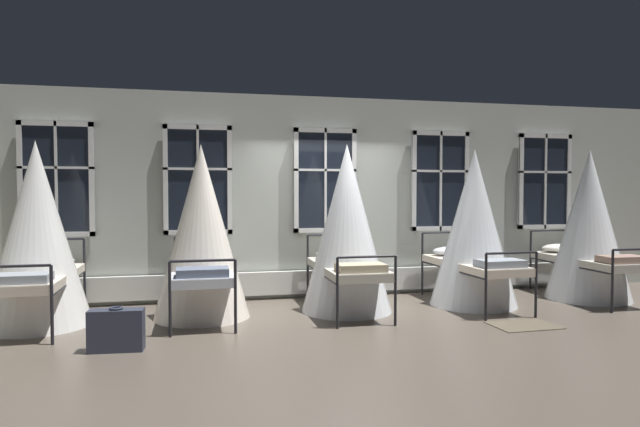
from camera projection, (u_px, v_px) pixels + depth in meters
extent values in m
plane|color=brown|center=(348.00, 314.00, 7.55)|extent=(25.15, 25.15, 0.00)
cube|color=#B2B7AD|center=(324.00, 197.00, 8.89)|extent=(13.58, 0.10, 3.19)
cube|color=black|center=(56.00, 179.00, 7.89)|extent=(1.01, 0.02, 1.65)
cube|color=silver|center=(57.00, 234.00, 7.92)|extent=(1.01, 0.06, 0.07)
cube|color=silver|center=(55.00, 124.00, 7.85)|extent=(1.01, 0.06, 0.07)
cube|color=silver|center=(20.00, 179.00, 7.78)|extent=(0.07, 0.06, 1.65)
cube|color=silver|center=(92.00, 179.00, 7.99)|extent=(0.07, 0.06, 1.65)
cube|color=silver|center=(56.00, 179.00, 7.89)|extent=(0.04, 0.06, 1.65)
cube|color=silver|center=(56.00, 168.00, 7.88)|extent=(1.01, 0.06, 0.04)
cube|color=black|center=(198.00, 180.00, 8.33)|extent=(1.01, 0.02, 1.65)
cube|color=silver|center=(198.00, 232.00, 8.36)|extent=(1.01, 0.06, 0.07)
cube|color=silver|center=(198.00, 127.00, 8.30)|extent=(1.01, 0.06, 0.07)
cube|color=silver|center=(166.00, 180.00, 8.22)|extent=(0.07, 0.06, 1.65)
cube|color=silver|center=(230.00, 180.00, 8.43)|extent=(0.07, 0.06, 1.65)
cube|color=silver|center=(198.00, 180.00, 8.33)|extent=(0.04, 0.06, 1.65)
cube|color=silver|center=(198.00, 169.00, 8.32)|extent=(1.01, 0.06, 0.04)
cube|color=black|center=(325.00, 180.00, 8.77)|extent=(1.01, 0.02, 1.65)
cube|color=silver|center=(325.00, 230.00, 8.80)|extent=(1.01, 0.06, 0.07)
cube|color=silver|center=(325.00, 131.00, 8.74)|extent=(1.01, 0.06, 0.07)
cube|color=silver|center=(296.00, 180.00, 8.66)|extent=(0.07, 0.06, 1.65)
cube|color=silver|center=(354.00, 181.00, 8.88)|extent=(0.07, 0.06, 1.65)
cube|color=silver|center=(325.00, 180.00, 8.77)|extent=(0.04, 0.06, 1.65)
cube|color=silver|center=(325.00, 170.00, 8.76)|extent=(1.01, 0.06, 0.04)
cube|color=black|center=(440.00, 181.00, 9.21)|extent=(1.01, 0.02, 1.65)
cube|color=silver|center=(440.00, 228.00, 9.24)|extent=(1.01, 0.06, 0.07)
cube|color=silver|center=(441.00, 133.00, 9.18)|extent=(1.01, 0.06, 0.07)
cube|color=silver|center=(414.00, 181.00, 9.11)|extent=(0.07, 0.06, 1.65)
cube|color=silver|center=(466.00, 181.00, 9.32)|extent=(0.07, 0.06, 1.65)
cube|color=silver|center=(440.00, 181.00, 9.21)|extent=(0.04, 0.06, 1.65)
cube|color=silver|center=(440.00, 171.00, 9.21)|extent=(1.01, 0.06, 0.04)
cube|color=black|center=(545.00, 182.00, 9.65)|extent=(1.01, 0.02, 1.65)
cube|color=silver|center=(544.00, 227.00, 9.69)|extent=(1.01, 0.06, 0.07)
cube|color=silver|center=(546.00, 136.00, 9.62)|extent=(1.01, 0.06, 0.07)
cube|color=silver|center=(521.00, 181.00, 9.55)|extent=(0.07, 0.06, 1.65)
cube|color=silver|center=(568.00, 182.00, 9.76)|extent=(0.07, 0.06, 1.65)
cube|color=silver|center=(545.00, 182.00, 9.65)|extent=(0.04, 0.06, 1.65)
cube|color=silver|center=(545.00, 172.00, 9.65)|extent=(1.01, 0.06, 0.04)
cube|color=silver|center=(326.00, 281.00, 8.81)|extent=(8.50, 0.10, 0.36)
cylinder|color=black|center=(27.00, 276.00, 7.73)|extent=(0.04, 0.04, 1.01)
cylinder|color=black|center=(85.00, 274.00, 7.90)|extent=(0.04, 0.04, 1.01)
cylinder|color=black|center=(52.00, 305.00, 6.04)|extent=(0.04, 0.04, 0.88)
cylinder|color=black|center=(5.00, 284.00, 6.80)|extent=(0.04, 1.92, 0.03)
cylinder|color=black|center=(70.00, 282.00, 6.97)|extent=(0.04, 1.92, 0.03)
cylinder|color=black|center=(56.00, 239.00, 7.80)|extent=(0.75, 0.04, 0.03)
cylinder|color=black|center=(13.00, 266.00, 5.94)|extent=(0.75, 0.04, 0.03)
cube|color=beige|center=(38.00, 278.00, 6.88)|extent=(0.78, 1.94, 0.11)
ellipsoid|color=silver|center=(52.00, 261.00, 7.57)|extent=(0.58, 0.40, 0.14)
cube|color=#8C939E|center=(21.00, 278.00, 6.20)|extent=(0.62, 0.36, 0.10)
cone|color=white|center=(37.00, 234.00, 6.86)|extent=(1.27, 1.27, 2.31)
cylinder|color=black|center=(175.00, 271.00, 8.22)|extent=(0.04, 0.04, 1.01)
cylinder|color=black|center=(226.00, 269.00, 8.38)|extent=(0.04, 0.04, 1.01)
cylinder|color=black|center=(170.00, 299.00, 6.35)|extent=(0.04, 0.04, 0.88)
cylinder|color=black|center=(235.00, 297.00, 6.52)|extent=(0.04, 0.04, 0.88)
cylinder|color=black|center=(173.00, 278.00, 7.28)|extent=(0.04, 1.92, 0.03)
cylinder|color=black|center=(230.00, 276.00, 7.45)|extent=(0.04, 1.92, 0.03)
cylinder|color=black|center=(201.00, 237.00, 8.28)|extent=(0.75, 0.03, 0.03)
cylinder|color=black|center=(203.00, 261.00, 6.42)|extent=(0.75, 0.03, 0.03)
cube|color=silver|center=(202.00, 273.00, 7.36)|extent=(0.77, 1.94, 0.11)
ellipsoid|color=#B7B2A3|center=(201.00, 257.00, 8.06)|extent=(0.58, 0.40, 0.14)
cube|color=slate|center=(203.00, 272.00, 6.68)|extent=(0.62, 0.36, 0.10)
cone|color=silver|center=(201.00, 231.00, 7.34)|extent=(1.27, 1.27, 2.31)
cylinder|color=black|center=(308.00, 267.00, 8.61)|extent=(0.04, 0.04, 1.01)
cylinder|color=black|center=(354.00, 266.00, 8.77)|extent=(0.04, 0.04, 1.01)
cylinder|color=black|center=(337.00, 293.00, 6.74)|extent=(0.04, 0.04, 0.88)
cylinder|color=black|center=(395.00, 291.00, 6.90)|extent=(0.04, 0.04, 0.88)
cylinder|color=black|center=(321.00, 273.00, 7.68)|extent=(0.06, 1.92, 0.03)
cylinder|color=black|center=(372.00, 272.00, 7.83)|extent=(0.06, 1.92, 0.03)
cylinder|color=black|center=(331.00, 234.00, 8.67)|extent=(0.75, 0.04, 0.03)
cylinder|color=black|center=(367.00, 257.00, 6.80)|extent=(0.75, 0.04, 0.03)
cube|color=#B7B2A3|center=(347.00, 269.00, 7.75)|extent=(0.79, 1.95, 0.11)
ellipsoid|color=#B7B2A3|center=(335.00, 254.00, 8.45)|extent=(0.58, 0.41, 0.14)
cube|color=tan|center=(361.00, 268.00, 7.06)|extent=(0.63, 0.37, 0.10)
cone|color=white|center=(347.00, 228.00, 7.73)|extent=(1.27, 1.27, 2.34)
cylinder|color=black|center=(422.00, 264.00, 9.01)|extent=(0.04, 0.04, 1.01)
cylinder|color=black|center=(464.00, 262.00, 9.20)|extent=(0.04, 0.04, 1.01)
cylinder|color=black|center=(486.00, 287.00, 7.16)|extent=(0.04, 0.04, 0.88)
cylinder|color=black|center=(536.00, 285.00, 7.34)|extent=(0.04, 0.04, 0.88)
cylinder|color=black|center=(450.00, 269.00, 8.08)|extent=(0.08, 1.92, 0.03)
cylinder|color=black|center=(496.00, 268.00, 8.27)|extent=(0.08, 1.92, 0.03)
cylinder|color=black|center=(443.00, 233.00, 9.08)|extent=(0.75, 0.05, 0.03)
cylinder|color=black|center=(512.00, 253.00, 7.23)|extent=(0.75, 0.05, 0.03)
cube|color=beige|center=(473.00, 265.00, 8.17)|extent=(0.82, 1.96, 0.11)
ellipsoid|color=silver|center=(450.00, 251.00, 8.86)|extent=(0.59, 0.42, 0.14)
cube|color=#8C939E|center=(500.00, 263.00, 7.49)|extent=(0.63, 0.38, 0.10)
cone|color=white|center=(474.00, 227.00, 8.15)|extent=(1.27, 1.27, 2.31)
cylinder|color=black|center=(531.00, 260.00, 9.49)|extent=(0.04, 0.04, 1.01)
cylinder|color=black|center=(569.00, 259.00, 9.65)|extent=(0.04, 0.04, 1.01)
cylinder|color=black|center=(612.00, 282.00, 7.62)|extent=(0.04, 0.04, 0.88)
cylinder|color=black|center=(567.00, 265.00, 8.55)|extent=(0.05, 1.92, 0.03)
cylinder|color=black|center=(609.00, 264.00, 8.71)|extent=(0.05, 1.92, 0.03)
cylinder|color=black|center=(550.00, 231.00, 9.55)|extent=(0.75, 0.04, 0.03)
cylinder|color=black|center=(636.00, 249.00, 7.68)|extent=(0.75, 0.04, 0.03)
cube|color=#B7B2A3|center=(588.00, 261.00, 8.63)|extent=(0.78, 1.94, 0.11)
ellipsoid|color=silver|center=(559.00, 248.00, 9.33)|extent=(0.58, 0.40, 0.14)
cube|color=gray|center=(622.00, 259.00, 7.94)|extent=(0.62, 0.36, 0.10)
cone|color=white|center=(589.00, 225.00, 8.61)|extent=(1.27, 1.27, 2.33)
cube|color=brown|center=(524.00, 325.00, 6.91)|extent=(0.81, 0.58, 0.01)
cube|color=#2D3342|center=(116.00, 330.00, 5.81)|extent=(0.57, 0.24, 0.44)
cube|color=tan|center=(119.00, 328.00, 5.91)|extent=(0.50, 0.05, 0.03)
torus|color=#2D3342|center=(116.00, 308.00, 5.80)|extent=(0.16, 0.16, 0.02)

